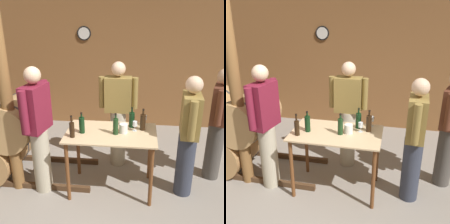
{
  "view_description": "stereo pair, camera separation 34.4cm",
  "coord_description": "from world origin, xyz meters",
  "views": [
    {
      "loc": [
        0.51,
        -2.49,
        2.4
      ],
      "look_at": [
        0.16,
        0.7,
        1.14
      ],
      "focal_mm": 42.0,
      "sensor_mm": 36.0,
      "label": 1
    },
    {
      "loc": [
        0.85,
        -2.43,
        2.4
      ],
      "look_at": [
        0.16,
        0.7,
        1.14
      ],
      "focal_mm": 42.0,
      "sensor_mm": 36.0,
      "label": 2
    }
  ],
  "objects": [
    {
      "name": "person_visitor_bearded",
      "position": [
        1.16,
        0.62,
        0.88
      ],
      "size": [
        0.25,
        0.59,
        1.67
      ],
      "color": "#333847",
      "rests_on": "ground_plane"
    },
    {
      "name": "person_visitor_with_scarf",
      "position": [
        0.19,
        1.27,
        0.9
      ],
      "size": [
        0.59,
        0.24,
        1.7
      ],
      "color": "#B7AD93",
      "rests_on": "ground_plane"
    },
    {
      "name": "wine_bottle_center",
      "position": [
        0.22,
        0.56,
        1.0
      ],
      "size": [
        0.07,
        0.07,
        0.29
      ],
      "color": "#193819",
      "rests_on": "tasting_table"
    },
    {
      "name": "wine_glass_near_center",
      "position": [
        0.59,
        0.9,
        0.99
      ],
      "size": [
        0.07,
        0.07,
        0.14
      ],
      "color": "silver",
      "rests_on": "tasting_table"
    },
    {
      "name": "wine_bottle_far_left",
      "position": [
        -0.32,
        0.42,
        1.0
      ],
      "size": [
        0.06,
        0.06,
        0.29
      ],
      "color": "black",
      "rests_on": "tasting_table"
    },
    {
      "name": "ice_bucket",
      "position": [
        0.32,
        0.61,
        0.95
      ],
      "size": [
        0.11,
        0.11,
        0.12
      ],
      "color": "white",
      "rests_on": "tasting_table"
    },
    {
      "name": "tasting_table",
      "position": [
        0.16,
        0.6,
        0.73
      ],
      "size": [
        1.19,
        0.72,
        0.89
      ],
      "color": "#D1B284",
      "rests_on": "ground_plane"
    },
    {
      "name": "person_host",
      "position": [
        -0.79,
        0.49,
        0.94
      ],
      "size": [
        0.29,
        0.58,
        1.76
      ],
      "color": "#B7AD93",
      "rests_on": "ground_plane"
    },
    {
      "name": "ground_plane",
      "position": [
        0.0,
        0.0,
        0.0
      ],
      "size": [
        14.0,
        14.0,
        0.0
      ],
      "primitive_type": "plane",
      "color": "gray"
    },
    {
      "name": "back_wall",
      "position": [
        -0.0,
        2.9,
        1.35
      ],
      "size": [
        8.4,
        0.08,
        2.7
      ],
      "color": "brown",
      "rests_on": "ground_plane"
    },
    {
      "name": "person_visitor_near_door",
      "position": [
        1.63,
        1.05,
        0.88
      ],
      "size": [
        0.34,
        0.56,
        1.67
      ],
      "color": "#4C4742",
      "rests_on": "ground_plane"
    },
    {
      "name": "wooden_post",
      "position": [
        -1.17,
        0.5,
        1.35
      ],
      "size": [
        0.16,
        0.16,
        2.7
      ],
      "color": "brown",
      "rests_on": "ground_plane"
    },
    {
      "name": "wine_glass_near_left",
      "position": [
        0.46,
        0.69,
        0.98
      ],
      "size": [
        0.06,
        0.06,
        0.14
      ],
      "color": "silver",
      "rests_on": "tasting_table"
    },
    {
      "name": "wine_bottle_right",
      "position": [
        0.42,
        0.8,
        1.0
      ],
      "size": [
        0.08,
        0.08,
        0.29
      ],
      "color": "black",
      "rests_on": "tasting_table"
    },
    {
      "name": "wine_bottle_far_right",
      "position": [
        0.57,
        0.73,
        1.0
      ],
      "size": [
        0.07,
        0.07,
        0.3
      ],
      "color": "black",
      "rests_on": "tasting_table"
    },
    {
      "name": "wine_bottle_left",
      "position": [
        -0.22,
        0.56,
        1.0
      ],
      "size": [
        0.07,
        0.07,
        0.28
      ],
      "color": "black",
      "rests_on": "tasting_table"
    }
  ]
}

